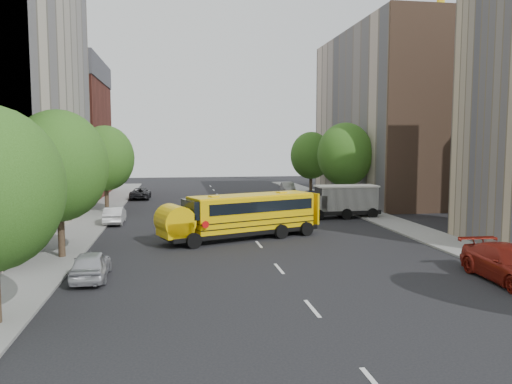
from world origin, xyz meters
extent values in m
plane|color=black|center=(0.00, 0.00, 0.00)|extent=(120.00, 120.00, 0.00)
cube|color=slate|center=(-11.50, 5.00, 0.06)|extent=(3.00, 80.00, 0.12)
cube|color=slate|center=(11.50, 5.00, 0.06)|extent=(3.00, 80.00, 0.12)
cube|color=silver|center=(0.00, 10.00, 0.01)|extent=(0.15, 64.00, 0.01)
cube|color=maroon|center=(-18.00, 28.00, 6.50)|extent=(10.00, 15.00, 13.00)
cube|color=#C4AD99|center=(18.00, 20.00, 9.00)|extent=(10.00, 22.00, 18.00)
cube|color=brown|center=(18.00, 9.00, 9.00)|extent=(10.10, 0.30, 18.00)
cylinder|color=yellow|center=(28.00, 28.00, 17.50)|extent=(1.00, 1.00, 35.00)
cylinder|color=#38281C|center=(-11.00, -4.00, 1.44)|extent=(0.36, 0.36, 2.88)
ellipsoid|color=#284D14|center=(-11.00, -4.00, 4.96)|extent=(5.12, 5.12, 5.89)
cylinder|color=#38281C|center=(-11.00, 14.00, 1.40)|extent=(0.36, 0.36, 2.81)
ellipsoid|color=#284D14|center=(-11.00, 14.00, 4.84)|extent=(4.99, 4.99, 5.74)
cylinder|color=#38281C|center=(11.00, 14.00, 1.48)|extent=(0.36, 0.36, 2.95)
ellipsoid|color=#284D14|center=(11.00, 14.00, 5.08)|extent=(5.25, 5.25, 6.04)
cylinder|color=#38281C|center=(11.00, 26.00, 1.37)|extent=(0.36, 0.36, 2.74)
ellipsoid|color=#284D14|center=(11.00, 26.00, 4.71)|extent=(4.86, 4.86, 5.59)
cube|color=black|center=(-0.75, -0.01, 0.50)|extent=(10.43, 5.87, 0.28)
cube|color=#F1BF04|center=(-0.15, 0.22, 1.70)|extent=(8.53, 5.10, 2.11)
cube|color=#F1BF04|center=(-4.69, -1.52, 1.05)|extent=(2.30, 2.56, 0.92)
cube|color=black|center=(-3.79, -1.18, 2.16)|extent=(1.19, 2.13, 1.10)
cube|color=#F1BF04|center=(-0.15, 0.22, 2.77)|extent=(8.46, 4.93, 0.13)
cube|color=black|center=(0.02, 0.29, 2.16)|extent=(7.86, 4.89, 0.69)
cube|color=black|center=(-0.15, 0.22, 0.96)|extent=(8.55, 5.15, 0.06)
cube|color=black|center=(-0.15, 0.22, 1.33)|extent=(8.55, 5.15, 0.06)
cube|color=#F1BF04|center=(3.75, 1.72, 1.70)|extent=(0.95, 2.19, 2.11)
cube|color=#F1BF04|center=(-2.46, -0.67, 2.86)|extent=(0.71, 0.71, 0.09)
cube|color=#F1BF04|center=(1.82, 0.98, 2.86)|extent=(0.71, 0.71, 0.09)
cylinder|color=#F1BF04|center=(-4.69, -1.52, 1.51)|extent=(2.56, 2.66, 1.93)
cylinder|color=red|center=(-3.04, -2.22, 1.38)|extent=(0.44, 0.20, 0.46)
cylinder|color=black|center=(-3.68, -2.36, 0.46)|extent=(0.96, 0.59, 0.92)
cylinder|color=black|center=(-4.50, -0.22, 0.46)|extent=(0.96, 0.59, 0.92)
cylinder|color=black|center=(1.55, -0.36, 0.46)|extent=(0.96, 0.59, 0.92)
cylinder|color=black|center=(0.73, 1.78, 0.46)|extent=(0.96, 0.59, 0.92)
cylinder|color=black|center=(3.26, 0.30, 0.46)|extent=(0.96, 0.59, 0.92)
cylinder|color=black|center=(2.44, 2.44, 0.46)|extent=(0.96, 0.59, 0.92)
cube|color=black|center=(8.46, 7.74, 0.52)|extent=(6.34, 2.22, 0.31)
cube|color=white|center=(8.99, 7.75, 1.63)|extent=(4.87, 2.09, 1.89)
cube|color=white|center=(6.15, 7.69, 1.31)|extent=(1.51, 2.02, 1.26)
cube|color=silver|center=(8.99, 7.75, 2.62)|extent=(5.08, 2.20, 0.13)
cylinder|color=black|center=(6.17, 6.64, 0.44)|extent=(0.89, 0.28, 0.88)
cylinder|color=black|center=(6.13, 8.74, 0.44)|extent=(0.89, 0.28, 0.88)
cylinder|color=black|center=(8.69, 6.69, 0.44)|extent=(0.89, 0.28, 0.88)
cylinder|color=black|center=(8.65, 8.79, 0.44)|extent=(0.89, 0.28, 0.88)
cylinder|color=black|center=(11.00, 6.73, 0.44)|extent=(0.89, 0.28, 0.88)
cylinder|color=black|center=(10.96, 8.83, 0.44)|extent=(0.89, 0.28, 0.88)
imported|color=#A8A9AF|center=(-8.80, -8.49, 0.66)|extent=(1.68, 3.93, 1.32)
imported|color=silver|center=(-9.60, 7.58, 0.65)|extent=(1.39, 3.97, 1.31)
imported|color=black|center=(-8.80, 24.74, 0.63)|extent=(2.20, 4.60, 1.27)
imported|color=maroon|center=(9.60, -11.89, 0.80)|extent=(2.47, 5.59, 1.60)
imported|color=#312F52|center=(8.80, 17.34, 0.71)|extent=(1.90, 4.23, 1.41)
imported|color=gray|center=(8.80, 28.66, 0.68)|extent=(1.79, 4.21, 1.35)
camera|label=1|loc=(-4.97, -31.49, 6.13)|focal=35.00mm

